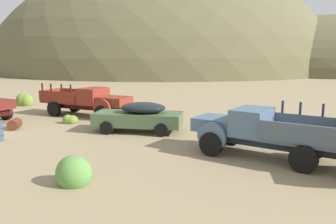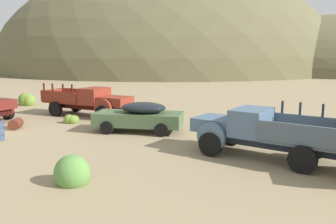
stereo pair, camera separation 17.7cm
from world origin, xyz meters
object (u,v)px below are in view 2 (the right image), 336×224
at_px(truck_rust_red, 93,101).
at_px(truck_chalk_blue, 253,131).
at_px(oil_drum_tipped, 16,124).
at_px(car_weathered_green, 136,116).

distance_m(truck_rust_red, truck_chalk_blue, 12.14).
bearing_deg(truck_rust_red, oil_drum_tipped, -105.89).
height_order(car_weathered_green, truck_chalk_blue, truck_chalk_blue).
xyz_separation_m(truck_chalk_blue, oil_drum_tipped, (-12.69, -0.90, -0.71)).
height_order(truck_rust_red, oil_drum_tipped, truck_rust_red).
relative_size(truck_rust_red, oil_drum_tipped, 6.08).
distance_m(truck_rust_red, car_weathered_green, 5.54).
relative_size(car_weathered_green, truck_chalk_blue, 0.86).
bearing_deg(oil_drum_tipped, truck_rust_red, 75.85).
xyz_separation_m(car_weathered_green, truck_chalk_blue, (6.50, -1.57, 0.18)).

